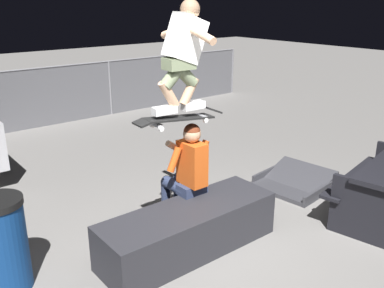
% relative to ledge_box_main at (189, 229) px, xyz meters
% --- Properties ---
extents(ground_plane, '(40.00, 40.00, 0.00)m').
position_rel_ledge_box_main_xyz_m(ground_plane, '(0.17, -0.17, -0.25)').
color(ground_plane, slate).
extents(ledge_box_main, '(2.04, 0.67, 0.51)m').
position_rel_ledge_box_main_xyz_m(ledge_box_main, '(0.00, 0.00, 0.00)').
color(ledge_box_main, '#28282D').
rests_on(ledge_box_main, ground).
extents(person_sitting_on_ledge, '(0.59, 0.75, 1.34)m').
position_rel_ledge_box_main_xyz_m(person_sitting_on_ledge, '(0.26, 0.39, 0.50)').
color(person_sitting_on_ledge, '#2D3856').
rests_on(person_sitting_on_ledge, ground).
extents(skateboard, '(1.03, 0.26, 0.13)m').
position_rel_ledge_box_main_xyz_m(skateboard, '(0.08, 0.26, 1.19)').
color(skateboard, black).
extents(skater_airborne, '(0.62, 0.89, 1.12)m').
position_rel_ledge_box_main_xyz_m(skater_airborne, '(0.13, 0.25, 1.87)').
color(skater_airborne, white).
extents(kicker_ramp, '(1.08, 1.06, 0.32)m').
position_rel_ledge_box_main_xyz_m(kicker_ramp, '(2.23, 0.34, -0.20)').
color(kicker_ramp, '#38383D').
rests_on(kicker_ramp, ground).
extents(trash_bin, '(0.48, 0.48, 0.93)m').
position_rel_ledge_box_main_xyz_m(trash_bin, '(-1.75, 0.59, 0.22)').
color(trash_bin, navy).
rests_on(trash_bin, ground).
extents(fence_back, '(12.05, 0.05, 1.28)m').
position_rel_ledge_box_main_xyz_m(fence_back, '(0.17, 5.74, 0.43)').
color(fence_back, slate).
rests_on(fence_back, ground).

